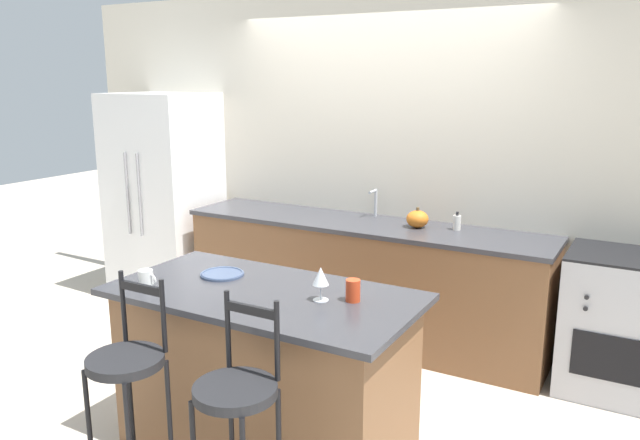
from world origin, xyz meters
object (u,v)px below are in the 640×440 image
at_px(refrigerator, 165,198).
at_px(tumbler_cup, 353,290).
at_px(bar_stool_far, 237,417).
at_px(dinner_plate, 222,274).
at_px(pumpkin_decoration, 417,219).
at_px(oven_range, 623,325).
at_px(soap_bottle, 457,222).
at_px(wine_glass, 321,277).
at_px(coffee_mug, 146,279).
at_px(bar_stool_near, 129,385).

bearing_deg(refrigerator, tumbler_cup, -29.52).
relative_size(bar_stool_far, dinner_plate, 4.55).
relative_size(dinner_plate, pumpkin_decoration, 1.51).
distance_m(refrigerator, dinner_plate, 2.38).
xyz_separation_m(oven_range, tumbler_cup, (-1.17, -1.58, 0.52)).
xyz_separation_m(oven_range, bar_stool_far, (-1.34, -2.33, 0.15)).
bearing_deg(soap_bottle, wine_glass, -95.18).
distance_m(tumbler_cup, soap_bottle, 1.67).
bearing_deg(refrigerator, oven_range, 0.91).
distance_m(oven_range, bar_stool_far, 2.69).
xyz_separation_m(bar_stool_far, tumbler_cup, (0.17, 0.75, 0.37)).
distance_m(coffee_mug, pumpkin_decoration, 2.12).
xyz_separation_m(coffee_mug, pumpkin_decoration, (0.77, 1.97, 0.02)).
bearing_deg(coffee_mug, tumbler_cup, 19.49).
xyz_separation_m(bar_stool_far, dinner_plate, (-0.66, 0.76, 0.32)).
relative_size(bar_stool_near, tumbler_cup, 10.00).
height_order(wine_glass, pumpkin_decoration, wine_glass).
xyz_separation_m(dinner_plate, soap_bottle, (0.84, 1.66, 0.05)).
bearing_deg(bar_stool_far, pumpkin_decoration, 92.31).
bearing_deg(bar_stool_near, soap_bottle, 71.99).
distance_m(tumbler_cup, pumpkin_decoration, 1.62).
bearing_deg(coffee_mug, soap_bottle, 62.71).
bearing_deg(pumpkin_decoration, wine_glass, -85.90).
distance_m(bar_stool_near, pumpkin_decoration, 2.46).
bearing_deg(bar_stool_near, dinner_plate, 93.48).
bearing_deg(tumbler_cup, coffee_mug, -160.51).
distance_m(dinner_plate, coffee_mug, 0.43).
bearing_deg(tumbler_cup, soap_bottle, 89.59).
xyz_separation_m(refrigerator, bar_stool_near, (1.89, -2.29, -0.32)).
distance_m(dinner_plate, tumbler_cup, 0.83).
bearing_deg(soap_bottle, coffee_mug, -117.29).
bearing_deg(bar_stool_near, pumpkin_decoration, 77.72).
xyz_separation_m(oven_range, dinner_plate, (-2.00, -1.57, 0.47)).
height_order(dinner_plate, wine_glass, wine_glass).
relative_size(oven_range, soap_bottle, 7.02).
distance_m(wine_glass, pumpkin_decoration, 1.68).
bearing_deg(coffee_mug, bar_stool_near, -57.72).
relative_size(pumpkin_decoration, soap_bottle, 1.22).
height_order(refrigerator, tumbler_cup, refrigerator).
bearing_deg(bar_stool_far, wine_glass, 87.90).
relative_size(refrigerator, pumpkin_decoration, 11.53).
bearing_deg(dinner_plate, refrigerator, 140.73).
xyz_separation_m(coffee_mug, soap_bottle, (1.05, 2.04, 0.01)).
relative_size(bar_stool_near, dinner_plate, 4.55).
relative_size(oven_range, coffee_mug, 8.40).
distance_m(oven_range, bar_stool_near, 3.06).
relative_size(refrigerator, oven_range, 2.01).
relative_size(refrigerator, bar_stool_far, 1.67).
xyz_separation_m(oven_range, coffee_mug, (-2.21, -1.94, 0.51)).
height_order(oven_range, tumbler_cup, tumbler_cup).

